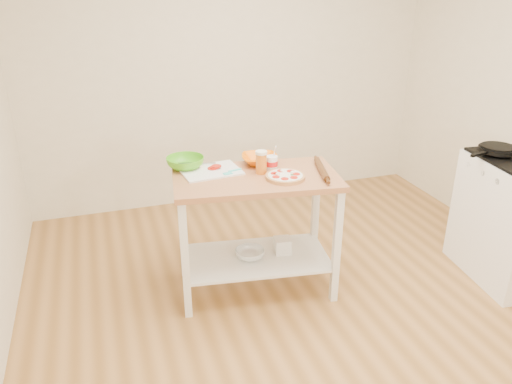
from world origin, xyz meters
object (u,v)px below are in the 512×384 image
object	(u,v)px
green_bowl	(185,163)
shelf_bin	(282,246)
skillet	(497,149)
shelf_glass_bowl	(250,254)
orange_bowl	(260,159)
knife	(192,164)
rolling_pin	(322,169)
pizza	(285,176)
cutting_board	(210,170)
beer_pint	(261,162)
prep_island	(256,209)
spatula	(232,172)
yogurt_tub	(272,163)

from	to	relation	value
green_bowl	shelf_bin	size ratio (longest dim) A/B	2.29
skillet	green_bowl	size ratio (longest dim) A/B	1.61
skillet	shelf_glass_bowl	xyz separation A→B (m)	(-1.85, 0.23, -0.68)
orange_bowl	shelf_glass_bowl	size ratio (longest dim) A/B	1.21
knife	shelf_glass_bowl	world-z (taller)	knife
rolling_pin	shelf_glass_bowl	bearing A→B (deg)	170.80
skillet	pizza	world-z (taller)	skillet
pizza	shelf_glass_bowl	world-z (taller)	pizza
pizza	rolling_pin	world-z (taller)	same
cutting_board	shelf_bin	distance (m)	0.78
beer_pint	skillet	bearing A→B (deg)	-8.72
shelf_glass_bowl	skillet	bearing A→B (deg)	-7.17
shelf_bin	knife	bearing A→B (deg)	151.01
prep_island	spatula	xyz separation A→B (m)	(-0.15, 0.08, 0.27)
cutting_board	yogurt_tub	size ratio (longest dim) A/B	2.37
skillet	spatula	distance (m)	1.98
pizza	rolling_pin	bearing A→B (deg)	5.41
cutting_board	orange_bowl	xyz separation A→B (m)	(0.38, 0.04, 0.02)
green_bowl	yogurt_tub	xyz separation A→B (m)	(0.57, -0.22, 0.01)
prep_island	pizza	size ratio (longest dim) A/B	4.50
knife	spatula	bearing A→B (deg)	-32.47
cutting_board	prep_island	bearing A→B (deg)	-37.52
green_bowl	yogurt_tub	distance (m)	0.61
cutting_board	skillet	bearing A→B (deg)	-16.68
prep_island	cutting_board	xyz separation A→B (m)	(-0.28, 0.17, 0.26)
orange_bowl	rolling_pin	distance (m)	0.46
knife	orange_bowl	xyz separation A→B (m)	(0.48, -0.10, 0.01)
shelf_glass_bowl	shelf_bin	distance (m)	0.25
shelf_glass_bowl	shelf_bin	world-z (taller)	shelf_bin
orange_bowl	shelf_bin	xyz separation A→B (m)	(0.10, -0.22, -0.61)
shelf_bin	spatula	bearing A→B (deg)	166.06
shelf_bin	shelf_glass_bowl	bearing A→B (deg)	179.80
skillet	yogurt_tub	bearing A→B (deg)	156.85
yogurt_tub	rolling_pin	size ratio (longest dim) A/B	0.47
prep_island	spatula	world-z (taller)	spatula
yogurt_tub	shelf_bin	world-z (taller)	yogurt_tub
cutting_board	shelf_glass_bowl	distance (m)	0.68
spatula	shelf_glass_bowl	world-z (taller)	spatula
skillet	orange_bowl	bearing A→B (deg)	152.38
skillet	yogurt_tub	world-z (taller)	yogurt_tub
pizza	spatula	xyz separation A→B (m)	(-0.32, 0.20, 0.00)
rolling_pin	shelf_bin	xyz separation A→B (m)	(-0.25, 0.08, -0.60)
shelf_glass_bowl	shelf_bin	size ratio (longest dim) A/B	1.85
green_bowl	prep_island	bearing A→B (deg)	-34.00
beer_pint	shelf_glass_bowl	world-z (taller)	beer_pint
pizza	skillet	bearing A→B (deg)	-4.38
rolling_pin	cutting_board	bearing A→B (deg)	160.62
beer_pint	rolling_pin	distance (m)	0.43
orange_bowl	shelf_bin	world-z (taller)	orange_bowl
rolling_pin	shelf_bin	world-z (taller)	rolling_pin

